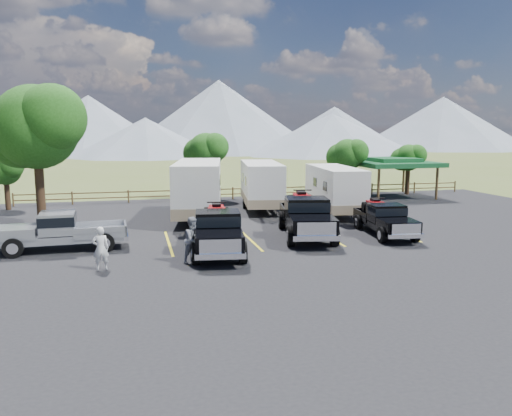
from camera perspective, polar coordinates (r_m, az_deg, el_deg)
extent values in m
plane|color=#4E5C27|center=(21.93, 6.71, -5.53)|extent=(320.00, 320.00, 0.00)
cube|color=black|center=(24.68, 4.29, -3.82)|extent=(44.00, 34.00, 0.04)
cube|color=gold|center=(24.53, -9.94, -3.95)|extent=(0.12, 5.50, 0.01)
cube|color=gold|center=(25.09, -0.78, -3.53)|extent=(0.12, 5.50, 0.01)
cube|color=gold|center=(26.26, 7.77, -3.05)|extent=(0.12, 5.50, 0.01)
cube|color=gold|center=(27.95, 15.44, -2.56)|extent=(0.12, 5.50, 0.01)
cylinder|color=black|center=(29.49, -23.44, 1.93)|extent=(0.48, 0.48, 4.48)
sphere|color=#1B4812|center=(29.32, -23.85, 8.46)|extent=(4.48, 4.48, 4.48)
sphere|color=#1B4812|center=(28.39, -22.26, 9.53)|extent=(3.52, 3.52, 3.52)
sphere|color=#1B4812|center=(30.18, -25.27, 7.75)|extent=(3.84, 3.84, 3.84)
cylinder|color=black|center=(40.60, 10.33, 3.04)|extent=(0.39, 0.39, 2.80)
sphere|color=#1B4812|center=(40.45, 10.41, 6.00)|extent=(2.52, 2.52, 2.52)
sphere|color=#1B4812|center=(40.25, 11.39, 6.34)|extent=(1.98, 1.98, 1.98)
sphere|color=#1B4812|center=(40.62, 9.52, 5.78)|extent=(2.16, 2.16, 2.16)
cylinder|color=black|center=(44.25, 16.92, 3.09)|extent=(0.38, 0.38, 2.52)
sphere|color=#1B4812|center=(44.11, 17.03, 5.53)|extent=(2.24, 2.24, 2.24)
sphere|color=#1B4812|center=(44.01, 17.85, 5.80)|extent=(1.76, 1.76, 1.76)
sphere|color=#1B4812|center=(44.20, 16.29, 5.36)|extent=(1.92, 1.92, 1.92)
cylinder|color=black|center=(39.46, -5.67, 3.18)|extent=(0.41, 0.41, 3.08)
sphere|color=#1B4812|center=(39.30, -5.72, 6.53)|extent=(2.80, 2.80, 2.80)
sphere|color=#1B4812|center=(38.89, -4.74, 6.96)|extent=(2.20, 2.20, 2.20)
sphere|color=#1B4812|center=(39.67, -6.61, 6.25)|extent=(2.40, 2.40, 2.40)
cylinder|color=black|center=(38.10, -26.54, 1.44)|extent=(0.36, 0.36, 2.24)
sphere|color=#1B4812|center=(37.95, -26.72, 3.96)|extent=(2.10, 2.10, 2.10)
sphere|color=#1B4812|center=(37.47, -26.20, 4.29)|extent=(1.65, 1.65, 1.65)
sphere|color=#1B4812|center=(38.38, -27.20, 3.74)|extent=(1.80, 1.80, 1.80)
cylinder|color=brown|center=(39.63, -26.01, 0.83)|extent=(0.12, 0.12, 1.00)
cylinder|color=brown|center=(38.97, -20.26, 1.06)|extent=(0.12, 0.12, 1.00)
cylinder|color=brown|center=(38.71, -14.37, 1.28)|extent=(0.12, 0.12, 1.00)
cylinder|color=brown|center=(38.86, -8.46, 1.49)|extent=(0.12, 0.12, 1.00)
cylinder|color=brown|center=(39.42, -2.67, 1.68)|extent=(0.12, 0.12, 1.00)
cylinder|color=brown|center=(40.37, 2.92, 1.85)|extent=(0.12, 0.12, 1.00)
cylinder|color=brown|center=(41.68, 8.20, 1.99)|extent=(0.12, 0.12, 1.00)
cylinder|color=brown|center=(43.33, 13.12, 2.11)|extent=(0.12, 0.12, 1.00)
cylinder|color=brown|center=(45.27, 17.65, 2.21)|extent=(0.12, 0.12, 1.00)
cylinder|color=brown|center=(47.46, 21.78, 2.28)|extent=(0.12, 0.12, 1.00)
cube|color=brown|center=(39.85, 0.16, 1.70)|extent=(36.00, 0.06, 0.08)
cube|color=brown|center=(39.80, 0.16, 2.27)|extent=(36.00, 0.06, 0.08)
cylinder|color=brown|center=(39.02, 13.83, 2.54)|extent=(0.20, 0.20, 2.60)
cylinder|color=brown|center=(43.49, 10.79, 3.27)|extent=(0.20, 0.20, 2.60)
cylinder|color=brown|center=(41.56, 19.96, 2.64)|extent=(0.20, 0.20, 2.60)
cylinder|color=brown|center=(45.79, 16.51, 3.34)|extent=(0.20, 0.20, 2.60)
cube|color=#165028|center=(42.27, 15.36, 4.93)|extent=(6.20, 6.20, 0.35)
cube|color=#165028|center=(42.26, 15.37, 5.33)|extent=(3.50, 3.50, 0.35)
cone|color=slate|center=(132.31, -18.51, 9.11)|extent=(44.00, 44.00, 14.00)
cone|color=slate|center=(129.73, -4.24, 10.44)|extent=(52.00, 52.00, 18.00)
cone|color=slate|center=(144.93, 8.91, 9.01)|extent=(40.00, 40.00, 12.00)
cone|color=slate|center=(156.61, 20.52, 9.09)|extent=(50.00, 50.00, 15.00)
cone|color=slate|center=(106.92, -12.50, 7.91)|extent=(32.00, 32.00, 8.00)
cone|color=slate|center=(112.24, 8.62, 8.31)|extent=(40.00, 40.00, 9.00)
cube|color=black|center=(22.31, -4.38, -3.45)|extent=(2.61, 5.98, 0.37)
cube|color=black|center=(20.33, -4.21, -3.59)|extent=(2.17, 2.07, 0.51)
cube|color=black|center=(22.05, -4.39, -1.66)|extent=(2.10, 1.82, 1.02)
cube|color=black|center=(22.02, -4.39, -1.27)|extent=(2.15, 1.89, 0.46)
cube|color=black|center=(24.04, -4.53, -1.88)|extent=(2.25, 2.67, 0.56)
cube|color=white|center=(19.33, -4.10, -4.40)|extent=(1.62, 0.29, 0.56)
cube|color=white|center=(19.36, -4.08, -5.55)|extent=(2.00, 0.44, 0.22)
cube|color=white|center=(25.31, -4.60, -2.12)|extent=(1.99, 0.42, 0.22)
cylinder|color=black|center=(20.39, -6.88, -5.20)|extent=(0.42, 0.95, 0.91)
cylinder|color=black|center=(20.45, -1.50, -5.10)|extent=(0.42, 0.95, 0.91)
cylinder|color=black|center=(24.31, -6.78, -2.90)|extent=(0.42, 0.95, 0.91)
cylinder|color=black|center=(24.36, -2.28, -2.82)|extent=(0.42, 0.95, 0.91)
cube|color=#9B080B|center=(23.93, -4.55, -0.26)|extent=(0.88, 1.40, 0.36)
cube|color=black|center=(23.89, -4.55, 0.34)|extent=(0.50, 0.81, 0.18)
cube|color=#9B080B|center=(23.36, -4.51, -0.23)|extent=(0.85, 0.46, 0.22)
cylinder|color=black|center=(23.41, -4.53, 0.66)|extent=(0.91, 0.18, 0.06)
cylinder|color=black|center=(23.40, -5.62, -0.99)|extent=(0.34, 0.60, 0.57)
cylinder|color=black|center=(23.43, -3.38, -0.95)|extent=(0.34, 0.60, 0.57)
cylinder|color=black|center=(24.50, -5.65, -0.54)|extent=(0.34, 0.60, 0.57)
cylinder|color=black|center=(24.53, -3.51, -0.51)|extent=(0.34, 0.60, 0.57)
cube|color=black|center=(25.61, 5.74, -1.75)|extent=(3.17, 6.51, 0.39)
cube|color=black|center=(23.50, 6.50, -1.72)|extent=(2.44, 2.34, 0.55)
cube|color=black|center=(25.35, 5.81, -0.05)|extent=(2.35, 2.07, 1.10)
cube|color=black|center=(25.33, 5.82, 0.31)|extent=(2.40, 2.14, 0.49)
cube|color=black|center=(27.48, 5.16, -0.38)|extent=(2.57, 2.98, 0.60)
cube|color=white|center=(22.42, 6.95, -2.38)|extent=(1.74, 0.42, 0.60)
cube|color=white|center=(22.44, 6.96, -3.46)|extent=(2.14, 0.60, 0.24)
cube|color=white|center=(28.83, 4.79, -0.68)|extent=(2.14, 0.58, 0.24)
cylinder|color=black|center=(23.41, 4.01, -3.23)|extent=(0.51, 1.03, 0.99)
cylinder|color=black|center=(23.73, 8.96, -3.15)|extent=(0.51, 1.03, 0.99)
cylinder|color=black|center=(27.64, 2.97, -1.35)|extent=(0.51, 1.03, 0.99)
cylinder|color=black|center=(27.92, 7.18, -1.30)|extent=(0.51, 1.03, 0.99)
cube|color=#9B080B|center=(27.37, 5.18, 1.15)|extent=(1.03, 1.54, 0.38)
cube|color=black|center=(27.34, 5.19, 1.72)|extent=(0.59, 0.89, 0.20)
cube|color=#9B080B|center=(26.77, 5.36, 1.21)|extent=(0.93, 0.54, 0.24)
cylinder|color=black|center=(26.83, 5.34, 2.05)|extent=(0.98, 0.25, 0.07)
cylinder|color=black|center=(26.75, 4.30, 0.51)|extent=(0.40, 0.66, 0.61)
cylinder|color=black|center=(26.89, 6.39, 0.52)|extent=(0.40, 0.66, 0.61)
cylinder|color=black|center=(27.93, 4.00, 0.87)|extent=(0.40, 0.66, 0.61)
cylinder|color=black|center=(28.06, 6.00, 0.88)|extent=(0.40, 0.66, 0.61)
cube|color=black|center=(26.70, 14.53, -1.85)|extent=(2.19, 5.19, 0.32)
cube|color=black|center=(25.10, 15.98, -1.82)|extent=(1.87, 1.77, 0.44)
cube|color=black|center=(26.50, 14.67, -0.54)|extent=(1.81, 1.56, 0.88)
cube|color=black|center=(26.47, 14.68, -0.26)|extent=(1.85, 1.62, 0.40)
cube|color=black|center=(28.12, 13.37, -0.77)|extent=(1.93, 2.30, 0.49)
cube|color=white|center=(24.30, 16.80, -2.31)|extent=(1.41, 0.23, 0.49)
cube|color=white|center=(24.32, 16.82, -3.11)|extent=(1.74, 0.36, 0.19)
cube|color=white|center=(29.15, 12.62, -1.00)|extent=(1.74, 0.34, 0.19)
cylinder|color=black|center=(24.83, 14.21, -3.01)|extent=(0.35, 0.82, 0.79)
cylinder|color=black|center=(25.48, 17.70, -2.86)|extent=(0.35, 0.82, 0.79)
cylinder|color=black|center=(28.06, 11.64, -1.56)|extent=(0.35, 0.82, 0.79)
cylinder|color=black|center=(28.63, 14.79, -1.47)|extent=(0.35, 0.82, 0.79)
cube|color=#9B080B|center=(28.03, 13.41, 0.43)|extent=(0.75, 1.21, 0.31)
cube|color=black|center=(28.00, 13.43, 0.88)|extent=(0.43, 0.70, 0.16)
cube|color=#9B080B|center=(27.56, 13.77, 0.47)|extent=(0.74, 0.39, 0.19)
cylinder|color=black|center=(27.60, 13.73, 1.13)|extent=(0.80, 0.14, 0.05)
cylinder|color=black|center=(27.46, 12.97, -0.09)|extent=(0.28, 0.52, 0.49)
cylinder|color=black|center=(27.75, 14.52, -0.06)|extent=(0.28, 0.52, 0.49)
cylinder|color=black|center=(28.37, 12.31, 0.21)|extent=(0.28, 0.52, 0.49)
cylinder|color=black|center=(28.64, 13.81, 0.24)|extent=(0.28, 0.52, 0.49)
cube|color=silver|center=(30.57, -6.57, 2.55)|extent=(3.97, 8.44, 2.92)
cube|color=gray|center=(30.71, -6.54, 0.44)|extent=(4.01, 8.49, 0.65)
cube|color=black|center=(28.62, -9.41, 2.65)|extent=(0.19, 0.96, 0.65)
cube|color=black|center=(28.48, -4.15, 2.71)|extent=(0.19, 0.96, 0.65)
cylinder|color=black|center=(31.20, -8.73, -0.47)|extent=(0.40, 0.79, 0.76)
cylinder|color=black|center=(31.08, -4.24, -0.43)|extent=(0.40, 0.79, 0.76)
cube|color=black|center=(25.82, -7.07, -2.02)|extent=(0.47, 1.94, 0.11)
cube|color=silver|center=(34.27, 0.59, 2.99)|extent=(3.44, 7.68, 2.67)
cube|color=gray|center=(34.39, 0.59, 1.27)|extent=(3.47, 7.72, 0.59)
cube|color=black|center=(32.30, -1.19, 3.11)|extent=(0.15, 0.88, 0.59)
cube|color=black|center=(32.56, 3.02, 3.14)|extent=(0.15, 0.88, 0.59)
cylinder|color=black|center=(34.66, -1.29, 0.50)|extent=(0.35, 0.72, 0.69)
cylinder|color=black|center=(34.88, 2.36, 0.55)|extent=(0.35, 0.72, 0.69)
cube|color=black|center=(29.92, 1.47, -0.55)|extent=(0.38, 1.78, 0.10)
cube|color=silver|center=(32.63, 8.98, 2.42)|extent=(3.01, 7.25, 2.53)
cube|color=gray|center=(32.75, 8.94, 0.71)|extent=(3.04, 7.28, 0.56)
cube|color=black|center=(30.61, 7.87, 2.50)|extent=(0.11, 0.84, 0.56)
cube|color=black|center=(31.29, 11.90, 2.53)|extent=(0.11, 0.84, 0.56)
cylinder|color=black|center=(32.81, 7.01, -0.07)|extent=(0.31, 0.68, 0.66)
cylinder|color=black|center=(33.40, 10.53, 0.01)|extent=(0.31, 0.68, 0.66)
cube|color=black|center=(28.70, 11.36, -1.18)|extent=(0.30, 1.69, 0.09)
cube|color=#96999E|center=(24.27, -21.35, -3.14)|extent=(5.49, 2.01, 0.34)
cube|color=#96999E|center=(24.44, -25.66, -2.49)|extent=(1.79, 1.90, 0.47)
cube|color=#96999E|center=(24.16, -21.71, -1.56)|extent=(1.56, 1.85, 0.95)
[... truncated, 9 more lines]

